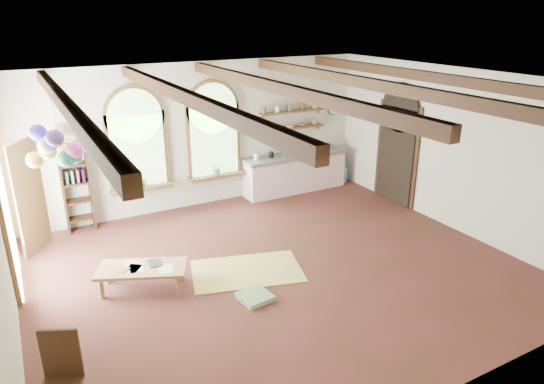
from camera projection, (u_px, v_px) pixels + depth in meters
floor at (277, 269)px, 8.39m from camera, size 8.00×8.00×0.00m
ceiling_beams at (278, 88)px, 7.31m from camera, size 6.20×6.80×0.18m
window_left at (137, 143)px, 10.01m from camera, size 1.30×0.28×2.20m
window_right at (214, 134)px, 10.77m from camera, size 1.30×0.28×2.20m
left_doorway at (5, 215)px, 7.69m from camera, size 0.10×1.90×2.50m
right_doorway at (396, 156)px, 11.02m from camera, size 0.10×1.30×2.40m
kitchen_counter at (295, 172)px, 11.89m from camera, size 2.68×0.62×0.94m
wall_shelf_lower at (292, 128)px, 11.66m from camera, size 1.70×0.24×0.04m
wall_shelf_upper at (292, 111)px, 11.52m from camera, size 1.70×0.24×0.04m
wall_clock at (333, 108)px, 12.16m from camera, size 0.32×0.04×0.32m
bookshelf at (76, 188)px, 9.59m from camera, size 0.53×0.32×1.80m
coffee_table at (142, 270)px, 7.66m from camera, size 1.51×1.14×0.39m
floor_mat at (247, 271)px, 8.30m from camera, size 2.09×1.61×0.02m
floor_cushion at (255, 297)px, 7.49m from camera, size 0.51×0.51×0.08m
water_jug_a at (322, 175)px, 12.32m from camera, size 0.32×0.32×0.62m
water_jug_b at (342, 173)px, 12.62m from camera, size 0.28×0.28×0.54m
balloon_cluster at (59, 146)px, 7.10m from camera, size 0.92×0.94×1.15m
table_book at (118, 271)px, 7.51m from camera, size 0.25×0.27×0.02m
tablet at (155, 263)px, 7.76m from camera, size 0.21×0.29×0.01m
potted_plant_left at (142, 180)px, 10.19m from camera, size 0.27×0.23×0.30m
potted_plant_right at (217, 168)px, 10.96m from camera, size 0.27×0.23×0.30m
shelf_cup_a at (264, 129)px, 11.30m from camera, size 0.12×0.10×0.10m
shelf_cup_b at (277, 127)px, 11.46m from camera, size 0.10×0.10×0.09m
shelf_bowl_a at (290, 126)px, 11.63m from camera, size 0.22×0.22×0.05m
shelf_bowl_b at (302, 125)px, 11.78m from camera, size 0.20×0.20×0.06m
shelf_vase at (314, 120)px, 11.92m from camera, size 0.18×0.18×0.19m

